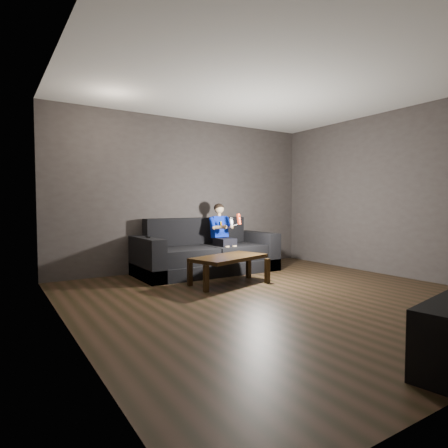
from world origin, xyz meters
TOP-DOWN VIEW (x-y plane):
  - floor at (0.00, 0.00)m, footprint 5.00×5.00m
  - back_wall at (0.00, 2.50)m, footprint 5.00×0.04m
  - left_wall at (-2.50, 0.00)m, footprint 0.04×5.00m
  - right_wall at (2.50, 0.00)m, footprint 0.04×5.00m
  - ceiling at (0.00, 0.00)m, footprint 5.00×5.00m
  - sofa at (0.05, 1.96)m, footprint 2.41×1.04m
  - child at (0.32, 1.88)m, footprint 0.42×0.51m
  - wii_remote_red at (0.40, 1.49)m, footprint 0.05×0.07m
  - nunchuk_white at (0.25, 1.49)m, footprint 0.06×0.09m
  - wii_remote_black at (-1.03, 1.87)m, footprint 0.04×0.14m
  - coffee_table at (-0.15, 0.94)m, footprint 1.27×0.88m

SIDE VIEW (x-z plane):
  - floor at x=0.00m, z-range 0.00..0.00m
  - sofa at x=0.05m, z-range -0.16..0.77m
  - coffee_table at x=-0.15m, z-range 0.15..0.57m
  - wii_remote_black at x=-1.03m, z-range 0.65..0.68m
  - child at x=0.32m, z-range 0.22..1.24m
  - nunchuk_white at x=0.25m, z-range 0.82..0.96m
  - wii_remote_red at x=0.40m, z-range 0.84..1.02m
  - back_wall at x=0.00m, z-range 0.00..2.70m
  - left_wall at x=-2.50m, z-range 0.00..2.70m
  - right_wall at x=2.50m, z-range 0.00..2.70m
  - ceiling at x=0.00m, z-range 2.69..2.71m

